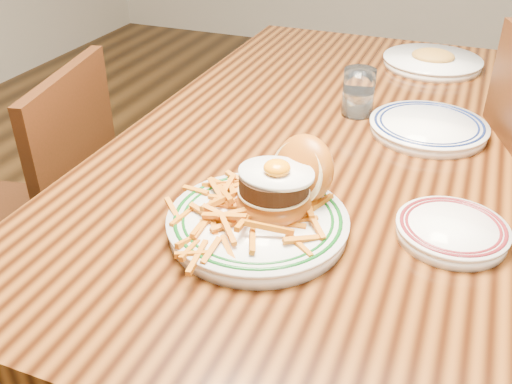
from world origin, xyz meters
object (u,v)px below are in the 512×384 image
at_px(table, 319,167).
at_px(side_plate, 452,230).
at_px(main_plate, 266,207).
at_px(chair_left, 47,217).

height_order(table, side_plate, side_plate).
distance_m(main_plate, side_plate, 0.31).
height_order(chair_left, side_plate, chair_left).
xyz_separation_m(chair_left, main_plate, (0.70, -0.21, 0.32)).
bearing_deg(chair_left, main_plate, -28.82).
height_order(chair_left, main_plate, main_plate).
xyz_separation_m(main_plate, side_plate, (0.30, 0.09, -0.02)).
relative_size(table, chair_left, 1.83).
bearing_deg(side_plate, chair_left, 158.81).
distance_m(chair_left, main_plate, 0.79).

